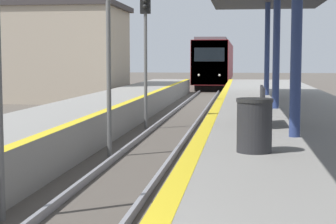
% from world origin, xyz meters
% --- Properties ---
extents(train, '(2.86, 23.11, 4.25)m').
position_xyz_m(train, '(0.00, 51.24, 2.16)').
color(train, black).
rests_on(train, ground).
extents(signal_mid, '(0.36, 0.31, 5.10)m').
position_xyz_m(signal_mid, '(-0.98, 11.44, 3.53)').
color(signal_mid, '#595959').
rests_on(signal_mid, ground).
extents(signal_far, '(0.36, 0.31, 5.10)m').
position_xyz_m(signal_far, '(-1.03, 17.39, 3.53)').
color(signal_far, '#595959').
rests_on(signal_far, ground).
extents(trash_bin, '(0.62, 0.62, 0.91)m').
position_xyz_m(trash_bin, '(2.68, 6.63, 1.47)').
color(trash_bin, '#262628').
rests_on(trash_bin, platform_right).
extents(bench, '(0.44, 1.70, 0.92)m').
position_xyz_m(bench, '(2.82, 10.50, 1.50)').
color(bench, '#28282D').
rests_on(bench, platform_right).
extents(station_building, '(10.65, 6.47, 5.83)m').
position_xyz_m(station_building, '(-9.93, 30.42, 2.93)').
color(station_building, tan).
rests_on(station_building, ground).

